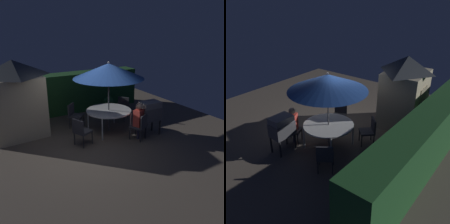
% 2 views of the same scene
% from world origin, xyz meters
% --- Properties ---
extents(ground_plane, '(11.00, 11.00, 0.00)m').
position_xyz_m(ground_plane, '(0.00, 0.00, 0.00)').
color(ground_plane, brown).
extents(hedge_backdrop, '(7.43, 0.86, 1.70)m').
position_xyz_m(hedge_backdrop, '(0.00, 3.50, 0.85)').
color(hedge_backdrop, '#1E4C23').
rests_on(hedge_backdrop, ground).
extents(garden_shed, '(1.85, 1.53, 2.61)m').
position_xyz_m(garden_shed, '(-1.90, 1.93, 1.33)').
color(garden_shed, '#C6B793').
rests_on(garden_shed, ground).
extents(patio_table, '(1.60, 1.60, 0.80)m').
position_xyz_m(patio_table, '(0.94, 0.73, 0.75)').
color(patio_table, white).
rests_on(patio_table, ground).
extents(patio_umbrella, '(2.41, 2.41, 2.50)m').
position_xyz_m(patio_umbrella, '(0.94, 0.73, 2.19)').
color(patio_umbrella, '#4C4C51').
rests_on(patio_umbrella, ground).
extents(bbq_grill, '(0.72, 0.53, 1.20)m').
position_xyz_m(bbq_grill, '(2.02, -0.23, 0.85)').
color(bbq_grill, '#47474C').
rests_on(bbq_grill, ground).
extents(chair_near_shed, '(0.62, 0.62, 0.90)m').
position_xyz_m(chair_near_shed, '(1.51, -0.41, 0.52)').
color(chair_near_shed, '#38383D').
rests_on(chair_near_shed, ground).
extents(chair_far_side, '(0.65, 0.64, 0.90)m').
position_xyz_m(chair_far_side, '(2.00, 1.49, 0.52)').
color(chair_far_side, '#38383D').
rests_on(chair_far_side, ground).
extents(chair_toward_hedge, '(0.65, 0.65, 0.90)m').
position_xyz_m(chair_toward_hedge, '(0.01, 1.68, 0.52)').
color(chair_toward_hedge, '#38383D').
rests_on(chair_toward_hedge, ground).
extents(chair_toward_house, '(0.61, 0.60, 0.90)m').
position_xyz_m(chair_toward_house, '(-0.37, 0.18, 0.52)').
color(chair_toward_house, '#38383D').
rests_on(chair_toward_house, ground).
extents(potted_plant_by_shed, '(0.49, 0.49, 0.69)m').
position_xyz_m(potted_plant_by_shed, '(1.96, 2.56, 0.39)').
color(potted_plant_by_shed, silver).
rests_on(potted_plant_by_shed, ground).
extents(person_in_red, '(0.41, 0.37, 1.26)m').
position_xyz_m(person_in_red, '(1.47, -0.34, 0.78)').
color(person_in_red, '#CC3D33').
rests_on(person_in_red, ground).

